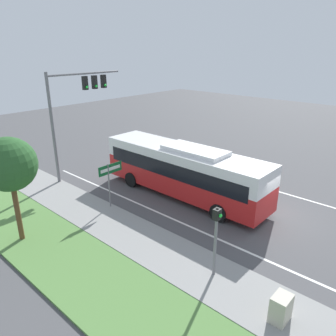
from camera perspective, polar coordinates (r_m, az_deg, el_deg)
name	(u,v)px	position (r m, az deg, el deg)	size (l,w,h in m)	color
ground_plane	(273,219)	(18.76, 17.87, -8.51)	(80.00, 80.00, 0.00)	#4C4C4F
sidewalk	(206,274)	(14.09, 6.63, -17.93)	(2.80, 80.00, 0.12)	gray
grass_verge	(151,321)	(12.26, -3.05, -25.02)	(3.60, 80.00, 0.10)	#568442
lane_divider_near	(239,248)	(15.94, 12.24, -13.47)	(0.14, 30.00, 0.01)	silver
lane_divider_far	(299,198)	(21.80, 21.89, -4.81)	(0.14, 30.00, 0.01)	silver
bus	(184,169)	(19.87, 2.74, -0.12)	(2.71, 11.05, 3.26)	red
signal_gantry	(75,102)	(23.02, -15.85, 11.06)	(5.69, 0.41, 7.30)	slate
pedestrian_signal	(216,232)	(12.93, 8.37, -10.94)	(0.28, 0.34, 3.07)	slate
street_sign	(110,176)	(18.54, -10.08, -1.32)	(1.60, 0.08, 2.70)	slate
utility_cabinet	(281,308)	(12.41, 19.05, -22.12)	(0.74, 0.55, 0.99)	#B7B29E
roadside_tree	(9,165)	(16.03, -25.94, 0.49)	(2.44, 2.44, 5.01)	brown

